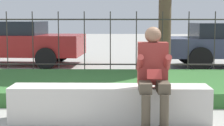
{
  "coord_description": "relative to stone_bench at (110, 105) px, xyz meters",
  "views": [
    {
      "loc": [
        0.51,
        -4.97,
        1.38
      ],
      "look_at": [
        0.4,
        0.97,
        0.68
      ],
      "focal_mm": 60.0,
      "sensor_mm": 36.0,
      "label": 1
    }
  ],
  "objects": [
    {
      "name": "person_seated_reader",
      "position": [
        0.56,
        -0.27,
        0.49
      ],
      "size": [
        0.42,
        0.73,
        1.28
      ],
      "color": "black",
      "rests_on": "ground_plane"
    },
    {
      "name": "grass_berm",
      "position": [
        -0.39,
        2.12,
        -0.1
      ],
      "size": [
        10.57,
        2.84,
        0.23
      ],
      "color": "#33662D",
      "rests_on": "ground_plane"
    },
    {
      "name": "car_parked_left",
      "position": [
        -3.31,
        6.33,
        0.49
      ],
      "size": [
        4.65,
        2.18,
        1.31
      ],
      "rotation": [
        0.0,
        0.0,
        -0.06
      ],
      "color": "maroon",
      "rests_on": "ground_plane"
    },
    {
      "name": "ground_plane",
      "position": [
        -0.39,
        0.0,
        -0.22
      ],
      "size": [
        60.0,
        60.0,
        0.0
      ],
      "primitive_type": "plane",
      "color": "#9E9B93"
    },
    {
      "name": "stone_bench",
      "position": [
        0.0,
        0.0,
        0.0
      ],
      "size": [
        2.68,
        0.47,
        0.48
      ],
      "color": "beige",
      "rests_on": "ground_plane"
    },
    {
      "name": "iron_fence",
      "position": [
        -0.39,
        3.84,
        0.6
      ],
      "size": [
        8.57,
        0.03,
        1.56
      ],
      "color": "#332D28",
      "rests_on": "ground_plane"
    }
  ]
}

